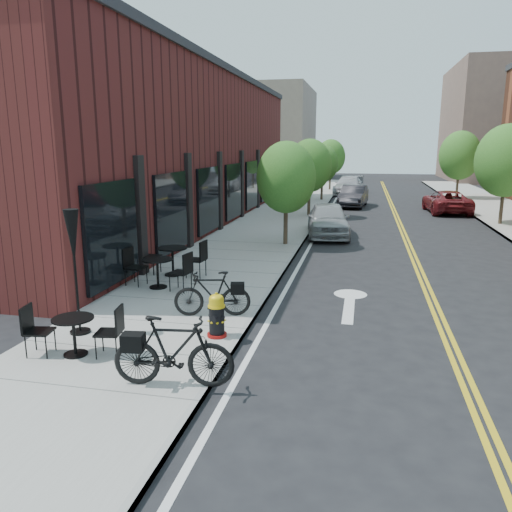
# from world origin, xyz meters

# --- Properties ---
(ground) EXTENTS (120.00, 120.00, 0.00)m
(ground) POSITION_xyz_m (0.00, 0.00, 0.00)
(ground) COLOR black
(ground) RESTS_ON ground
(sidewalk_near) EXTENTS (4.00, 70.00, 0.12)m
(sidewalk_near) POSITION_xyz_m (-2.00, 10.00, 0.06)
(sidewalk_near) COLOR #9E9B93
(sidewalk_near) RESTS_ON ground
(building_near) EXTENTS (5.00, 28.00, 7.00)m
(building_near) POSITION_xyz_m (-6.50, 14.00, 3.50)
(building_near) COLOR #4E1B19
(building_near) RESTS_ON ground
(bg_building_left) EXTENTS (8.00, 14.00, 10.00)m
(bg_building_left) POSITION_xyz_m (-8.00, 48.00, 5.00)
(bg_building_left) COLOR #726656
(bg_building_left) RESTS_ON ground
(bg_building_right) EXTENTS (10.00, 16.00, 12.00)m
(bg_building_right) POSITION_xyz_m (16.00, 50.00, 6.00)
(bg_building_right) COLOR brown
(bg_building_right) RESTS_ON ground
(tree_near_a) EXTENTS (2.20, 2.20, 3.81)m
(tree_near_a) POSITION_xyz_m (-0.60, 9.00, 2.60)
(tree_near_a) COLOR #382B1E
(tree_near_a) RESTS_ON sidewalk_near
(tree_near_b) EXTENTS (2.30, 2.30, 3.98)m
(tree_near_b) POSITION_xyz_m (-0.60, 17.00, 2.71)
(tree_near_b) COLOR #382B1E
(tree_near_b) RESTS_ON sidewalk_near
(tree_near_c) EXTENTS (2.10, 2.10, 3.67)m
(tree_near_c) POSITION_xyz_m (-0.60, 25.00, 2.53)
(tree_near_c) COLOR #382B1E
(tree_near_c) RESTS_ON sidewalk_near
(tree_near_d) EXTENTS (2.40, 2.40, 4.11)m
(tree_near_d) POSITION_xyz_m (-0.60, 33.00, 2.79)
(tree_near_d) COLOR #382B1E
(tree_near_d) RESTS_ON sidewalk_near
(tree_far_b) EXTENTS (2.80, 2.80, 4.62)m
(tree_far_b) POSITION_xyz_m (8.60, 16.00, 3.06)
(tree_far_b) COLOR #382B1E
(tree_far_b) RESTS_ON sidewalk_far
(tree_far_c) EXTENTS (2.80, 2.80, 4.62)m
(tree_far_c) POSITION_xyz_m (8.60, 28.00, 3.06)
(tree_far_c) COLOR #382B1E
(tree_far_c) RESTS_ON sidewalk_far
(fire_hydrant) EXTENTS (0.51, 0.51, 0.89)m
(fire_hydrant) POSITION_xyz_m (-0.47, -0.51, 0.54)
(fire_hydrant) COLOR maroon
(fire_hydrant) RESTS_ON sidewalk_near
(bicycle_left) EXTENTS (1.73, 0.84, 1.00)m
(bicycle_left) POSITION_xyz_m (-0.90, 0.61, 0.62)
(bicycle_left) COLOR black
(bicycle_left) RESTS_ON sidewalk_near
(bicycle_right) EXTENTS (1.94, 0.77, 1.14)m
(bicycle_right) POSITION_xyz_m (-0.52, -2.64, 0.69)
(bicycle_right) COLOR black
(bicycle_right) RESTS_ON sidewalk_near
(bistro_set_a) EXTENTS (1.72, 0.84, 0.91)m
(bistro_set_a) POSITION_xyz_m (-2.68, -1.91, 0.58)
(bistro_set_a) COLOR black
(bistro_set_a) RESTS_ON sidewalk_near
(bistro_set_b) EXTENTS (1.90, 0.93, 1.00)m
(bistro_set_b) POSITION_xyz_m (-2.95, 2.43, 0.62)
(bistro_set_b) COLOR black
(bistro_set_b) RESTS_ON sidewalk_near
(bistro_set_c) EXTENTS (1.98, 0.92, 1.05)m
(bistro_set_c) POSITION_xyz_m (-3.04, 3.72, 0.65)
(bistro_set_c) COLOR black
(bistro_set_c) RESTS_ON sidewalk_near
(patio_umbrella) EXTENTS (0.40, 0.40, 2.47)m
(patio_umbrella) POSITION_xyz_m (-3.19, -0.91, 1.89)
(patio_umbrella) COLOR black
(patio_umbrella) RESTS_ON sidewalk_near
(parked_car_a) EXTENTS (2.17, 4.34, 1.42)m
(parked_car_a) POSITION_xyz_m (0.80, 11.61, 0.71)
(parked_car_a) COLOR #979A9E
(parked_car_a) RESTS_ON ground
(parked_car_b) EXTENTS (1.85, 4.17, 1.33)m
(parked_car_b) POSITION_xyz_m (1.60, 22.24, 0.67)
(parked_car_b) COLOR black
(parked_car_b) RESTS_ON ground
(parked_car_c) EXTENTS (2.34, 5.00, 1.41)m
(parked_car_c) POSITION_xyz_m (1.05, 29.82, 0.71)
(parked_car_c) COLOR #B3B3B8
(parked_car_c) RESTS_ON ground
(parked_car_far) EXTENTS (2.40, 4.70, 1.27)m
(parked_car_far) POSITION_xyz_m (6.83, 20.51, 0.64)
(parked_car_far) COLOR maroon
(parked_car_far) RESTS_ON ground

